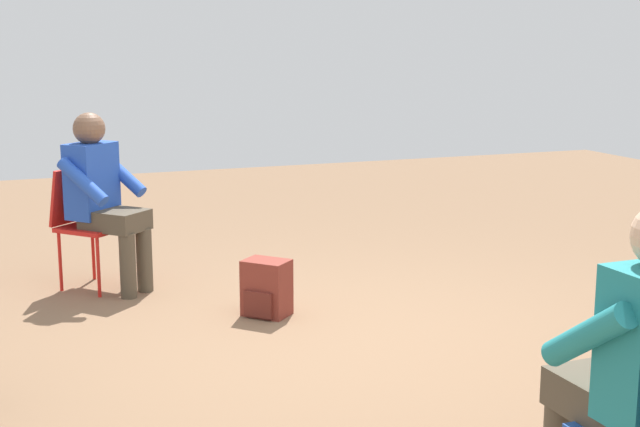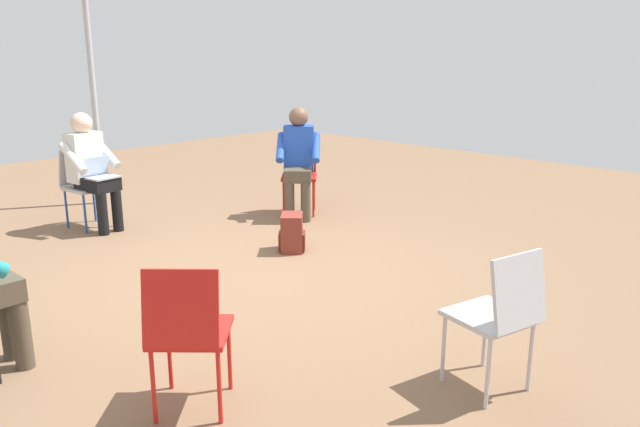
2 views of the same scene
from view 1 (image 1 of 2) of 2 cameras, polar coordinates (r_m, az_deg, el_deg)
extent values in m
plane|color=brown|center=(5.23, 1.46, -8.24)|extent=(14.00, 14.00, 0.00)
cube|color=red|center=(6.41, -14.26, -0.89)|extent=(0.57, 0.57, 0.03)
cylinder|color=red|center=(6.48, -12.04, -2.70)|extent=(0.02, 0.02, 0.42)
cylinder|color=red|center=(6.23, -14.00, -3.36)|extent=(0.02, 0.02, 0.42)
cylinder|color=red|center=(6.70, -14.32, -2.36)|extent=(0.02, 0.02, 0.42)
cylinder|color=red|center=(6.45, -16.29, -2.98)|extent=(0.02, 0.02, 0.42)
cube|color=red|center=(6.50, -15.62, 1.13)|extent=(0.33, 0.34, 0.40)
cylinder|color=#4C4233|center=(6.30, -11.17, -2.92)|extent=(0.11, 0.11, 0.45)
cylinder|color=#4C4233|center=(6.17, -12.20, -3.28)|extent=(0.11, 0.11, 0.45)
cube|color=#4C4233|center=(6.28, -12.99, -0.39)|extent=(0.51, 0.50, 0.14)
cube|color=blue|center=(6.35, -14.40, 2.07)|extent=(0.39, 0.40, 0.52)
sphere|color=brown|center=(6.31, -14.56, 5.29)|extent=(0.22, 0.22, 0.22)
cylinder|color=blue|center=(6.43, -12.58, 2.50)|extent=(0.35, 0.33, 0.31)
cylinder|color=blue|center=(6.13, -14.93, 1.97)|extent=(0.35, 0.33, 0.31)
cube|color=#4C4233|center=(3.31, 18.23, -11.23)|extent=(0.43, 0.31, 0.14)
cylinder|color=teal|center=(3.02, 16.74, -7.49)|extent=(0.40, 0.10, 0.31)
cube|color=maroon|center=(5.68, -3.43, -4.76)|extent=(0.34, 0.34, 0.36)
cube|color=maroon|center=(5.70, -3.42, -5.54)|extent=(0.31, 0.32, 0.16)
camera|label=2|loc=(5.88, 57.56, 7.63)|focal=35.00mm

